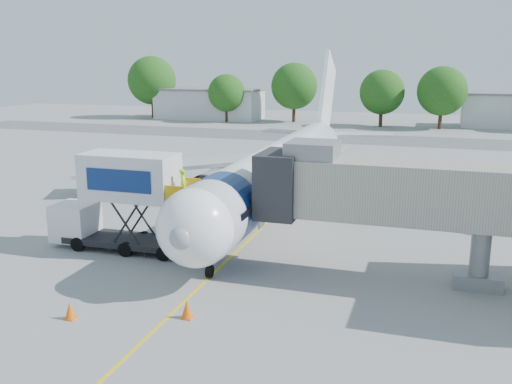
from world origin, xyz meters
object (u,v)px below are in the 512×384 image
(aircraft, at_px, (281,169))
(catering_hiloader, at_px, (121,202))
(ground_tug, at_px, (96,321))
(jet_bridge, at_px, (384,192))

(aircraft, relative_size, catering_hiloader, 4.44)
(aircraft, bearing_deg, ground_tug, -94.65)
(aircraft, xyz_separation_m, catering_hiloader, (-6.27, -11.12, -0.19))
(catering_hiloader, bearing_deg, aircraft, 60.60)
(catering_hiloader, bearing_deg, jet_bridge, 0.01)
(catering_hiloader, relative_size, ground_tug, 2.23)
(jet_bridge, bearing_deg, aircraft, 125.70)
(aircraft, distance_m, jet_bridge, 13.77)
(jet_bridge, bearing_deg, ground_tug, -134.77)
(jet_bridge, xyz_separation_m, ground_tug, (-9.69, -9.77, -3.55))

